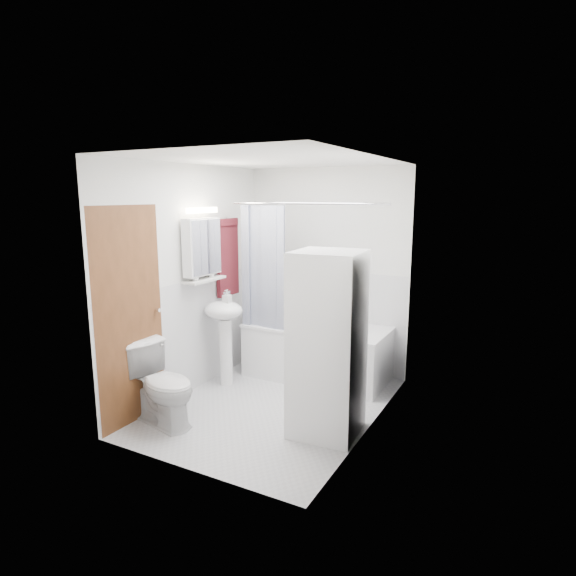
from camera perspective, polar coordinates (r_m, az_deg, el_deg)
The scene contains 20 objects.
floor at distance 4.98m, azimuth -1.78°, elevation -13.77°, with size 2.60×2.60×0.00m, color silver.
room_walls at distance 4.56m, azimuth -1.90°, elevation 3.44°, with size 2.60×2.60×2.60m.
wainscot at distance 5.01m, azimuth -0.15°, elevation -6.28°, with size 1.98×2.58×2.58m.
door at distance 4.78m, azimuth -15.15°, elevation -2.54°, with size 0.05×2.00×2.00m.
bathtub at distance 5.60m, azimuth 3.45°, elevation -7.22°, with size 1.62×0.77×0.62m.
tub_spout at distance 5.66m, azimuth 6.76°, elevation -0.82°, with size 0.04×0.04×0.12m, color silver.
curtain_rod at distance 5.03m, azimuth 2.11°, elevation 9.99°, with size 0.02×0.02×1.80m, color silver.
shower_curtain at distance 5.34m, azimuth -3.00°, elevation 1.96°, with size 0.55×0.02×1.45m.
sink at distance 5.33m, azimuth -7.57°, elevation -4.17°, with size 0.44×0.37×1.04m.
medicine_cabinet at distance 5.14m, azimuth -10.14°, elevation 5.00°, with size 0.13×0.50×0.71m.
shelf at distance 5.18m, azimuth -9.88°, elevation 0.97°, with size 0.18×0.54×0.03m, color silver.
shower_caddy at distance 5.60m, azimuth 7.24°, elevation 1.26°, with size 0.22×0.06×0.02m, color silver.
towel at distance 5.58m, azimuth -7.18°, elevation 3.78°, with size 0.07×0.37×0.90m.
washer_dryer at distance 4.21m, azimuth 4.66°, elevation -6.63°, with size 0.62×0.62×1.62m.
toilet at distance 4.65m, azimuth -14.71°, elevation -11.04°, with size 0.42×0.76×0.74m, color white.
soap_pump at distance 5.24m, azimuth -7.23°, elevation -1.62°, with size 0.08×0.17×0.08m, color gray.
shelf_bottle at distance 5.06m, azimuth -10.94°, elevation 1.25°, with size 0.07×0.18×0.07m, color gray.
shelf_cup at distance 5.27m, azimuth -9.10°, elevation 1.85°, with size 0.10×0.09×0.10m, color gray.
shampoo_a at distance 5.57m, azimuth 7.65°, elevation 2.00°, with size 0.13×0.17×0.13m, color gray.
shampoo_b at distance 5.53m, azimuth 8.81°, elevation 1.64°, with size 0.08×0.21×0.08m, color #23488C.
Camera 1 is at (2.26, -3.92, 2.08)m, focal length 30.00 mm.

